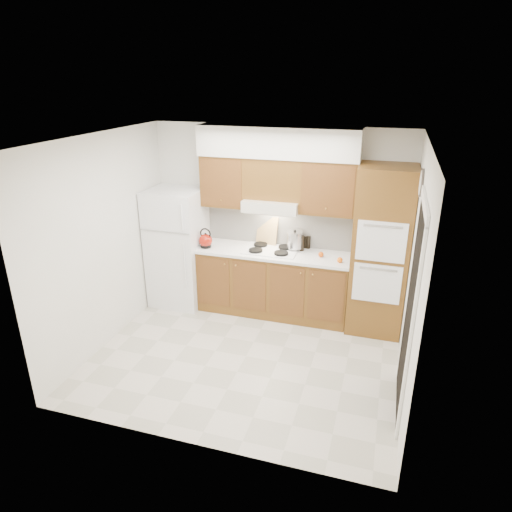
{
  "coord_description": "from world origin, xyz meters",
  "views": [
    {
      "loc": [
        1.49,
        -4.49,
        3.21
      ],
      "look_at": [
        -0.01,
        0.45,
        1.15
      ],
      "focal_mm": 32.0,
      "sensor_mm": 36.0,
      "label": 1
    }
  ],
  "objects_px": {
    "oven_cabinet": "(380,252)",
    "fridge": "(178,247)",
    "stock_pot": "(295,240)",
    "kettle": "(206,241)"
  },
  "relations": [
    {
      "from": "stock_pot",
      "to": "kettle",
      "type": "bearing_deg",
      "value": -167.32
    },
    {
      "from": "oven_cabinet",
      "to": "kettle",
      "type": "height_order",
      "value": "oven_cabinet"
    },
    {
      "from": "oven_cabinet",
      "to": "fridge",
      "type": "bearing_deg",
      "value": -179.3
    },
    {
      "from": "oven_cabinet",
      "to": "kettle",
      "type": "distance_m",
      "value": 2.37
    },
    {
      "from": "fridge",
      "to": "oven_cabinet",
      "type": "distance_m",
      "value": 2.86
    },
    {
      "from": "fridge",
      "to": "stock_pot",
      "type": "xyz_separation_m",
      "value": [
        1.69,
        0.19,
        0.22
      ]
    },
    {
      "from": "oven_cabinet",
      "to": "stock_pot",
      "type": "height_order",
      "value": "oven_cabinet"
    },
    {
      "from": "oven_cabinet",
      "to": "kettle",
      "type": "xyz_separation_m",
      "value": [
        -2.37,
        -0.11,
        -0.06
      ]
    },
    {
      "from": "oven_cabinet",
      "to": "stock_pot",
      "type": "distance_m",
      "value": 1.17
    },
    {
      "from": "fridge",
      "to": "oven_cabinet",
      "type": "height_order",
      "value": "oven_cabinet"
    }
  ]
}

